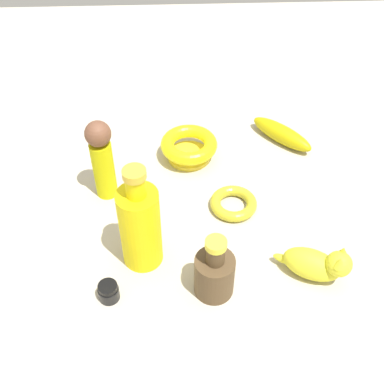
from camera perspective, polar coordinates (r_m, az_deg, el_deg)
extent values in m
plane|color=#BCB29E|center=(1.07, 0.00, -2.14)|extent=(2.00, 2.00, 0.00)
cylinder|color=yellow|center=(0.93, -5.93, -4.12)|extent=(0.08, 0.08, 0.17)
cylinder|color=yellow|center=(0.85, -6.46, 0.67)|extent=(0.04, 0.04, 0.04)
cylinder|color=gold|center=(0.83, -6.62, 2.08)|extent=(0.04, 0.04, 0.01)
cylinder|color=yellow|center=(1.19, -0.30, 4.16)|extent=(0.10, 0.10, 0.01)
torus|color=yellow|center=(1.17, -0.31, 5.45)|extent=(0.13, 0.13, 0.03)
cylinder|color=black|center=(0.94, -9.47, -11.33)|extent=(0.04, 0.04, 0.03)
cylinder|color=gold|center=(0.93, -9.55, -10.96)|extent=(0.03, 0.03, 0.00)
cylinder|color=black|center=(0.92, -9.61, -10.70)|extent=(0.04, 0.04, 0.01)
ellipsoid|color=yellow|center=(0.97, 13.48, -8.03)|extent=(0.12, 0.10, 0.06)
sphere|color=yellow|center=(0.95, 16.43, -7.89)|extent=(0.05, 0.05, 0.05)
cone|color=yellow|center=(0.94, 16.86, -6.53)|extent=(0.02, 0.02, 0.02)
cone|color=yellow|center=(0.92, 16.51, -7.73)|extent=(0.02, 0.02, 0.02)
ellipsoid|color=yellow|center=(0.98, 10.61, -7.57)|extent=(0.05, 0.04, 0.02)
cylinder|color=#503B24|center=(0.91, 2.56, -9.49)|extent=(0.07, 0.07, 0.09)
cylinder|color=#503B24|center=(0.86, 2.69, -7.07)|extent=(0.03, 0.03, 0.04)
cylinder|color=yellow|center=(0.84, 2.75, -5.96)|extent=(0.04, 0.04, 0.01)
torus|color=gold|center=(1.07, 4.75, -1.31)|extent=(0.10, 0.10, 0.02)
cylinder|color=#C7C50B|center=(1.08, -10.03, 2.55)|extent=(0.06, 0.06, 0.14)
sphere|color=brown|center=(1.01, -10.71, 6.55)|extent=(0.05, 0.05, 0.05)
ellipsoid|color=#B7A90C|center=(1.25, 10.21, 6.54)|extent=(0.15, 0.16, 0.04)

